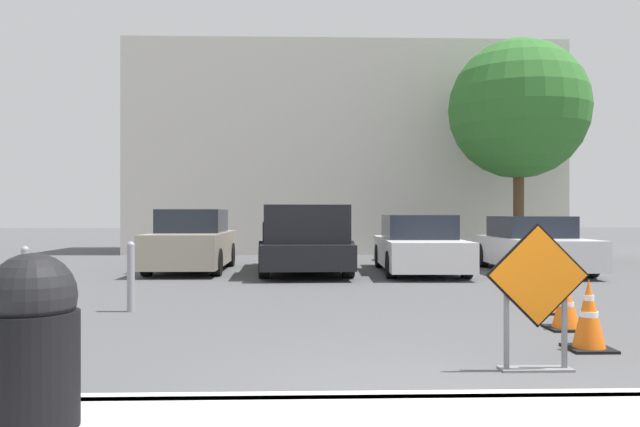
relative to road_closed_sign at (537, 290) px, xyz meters
name	(u,v)px	position (x,y,z in m)	size (l,w,h in m)	color
ground_plane	(344,275)	(-1.16, 8.84, -0.74)	(96.00, 96.00, 0.00)	#4C4C4F
curb_lip	(440,404)	(-1.16, -1.16, -0.67)	(24.88, 0.20, 0.14)	beige
road_closed_sign	(537,290)	(0.00, 0.00, 0.00)	(0.95, 0.20, 1.35)	black
traffic_cone_nearest	(589,315)	(0.88, 0.86, -0.37)	(0.45, 0.45, 0.75)	black
traffic_cone_second	(566,305)	(1.13, 2.02, -0.44)	(0.46, 0.46, 0.62)	black
traffic_cone_third	(548,292)	(1.43, 3.31, -0.44)	(0.51, 0.51, 0.62)	black
traffic_cone_fourth	(531,280)	(1.60, 4.44, -0.38)	(0.38, 0.38, 0.73)	black
traffic_cone_fifth	(518,276)	(1.83, 5.69, -0.45)	(0.42, 0.42, 0.60)	black
parked_car_nearest	(192,243)	(-4.88, 10.08, -0.03)	(1.81, 4.23, 1.54)	#A39984
pickup_truck	(304,242)	(-2.07, 9.43, 0.00)	(2.23, 5.18, 1.63)	black
parked_car_second	(419,246)	(0.72, 9.51, -0.09)	(1.99, 4.63, 1.40)	white
parked_car_third	(531,246)	(3.51, 9.54, -0.10)	(1.89, 4.56, 1.37)	silver
trash_bin	(32,340)	(-3.78, -1.80, -0.07)	(0.55, 0.55, 1.06)	black
bollard_nearest	(131,275)	(-4.65, 3.59, -0.20)	(0.12, 0.12, 1.03)	gray
bollard_second	(25,277)	(-6.18, 3.59, -0.23)	(0.12, 0.12, 0.96)	gray
building_facade_backdrop	(342,153)	(-0.55, 18.42, 3.03)	(15.60, 5.00, 7.54)	beige
street_tree_behind_lot	(519,109)	(4.50, 13.23, 3.89)	(4.24, 4.24, 6.76)	#513823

